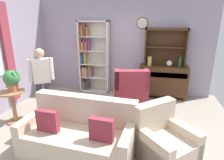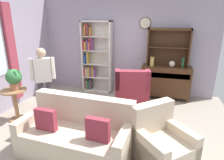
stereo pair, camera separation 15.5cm
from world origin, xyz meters
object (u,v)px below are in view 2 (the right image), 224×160
(person_reading, at_px, (44,78))
(potted_plant_large, at_px, (14,78))
(bookshelf, at_px, (95,58))
(sideboard, at_px, (165,81))
(vase_tall, at_px, (152,62))
(couch_floral, at_px, (77,134))
(sideboard_hutch, at_px, (169,42))
(book_stack, at_px, (102,105))
(wingback_chair, at_px, (131,95))
(armchair_floral, at_px, (161,144))
(vase_round, at_px, (172,64))
(plant_stand, at_px, (15,102))
(coffee_table, at_px, (100,108))
(bottle_wine, at_px, (183,63))

(person_reading, bearing_deg, potted_plant_large, -143.35)
(bookshelf, height_order, sideboard, bookshelf)
(person_reading, bearing_deg, vase_tall, 36.69)
(couch_floral, height_order, potted_plant_large, potted_plant_large)
(sideboard, relative_size, sideboard_hutch, 1.18)
(couch_floral, bearing_deg, book_stack, 80.60)
(bookshelf, bearing_deg, potted_plant_large, -114.57)
(wingback_chair, height_order, person_reading, person_reading)
(vase_tall, height_order, couch_floral, vase_tall)
(armchair_floral, bearing_deg, vase_round, 86.18)
(vase_tall, distance_m, armchair_floral, 2.66)
(vase_round, distance_m, armchair_floral, 2.65)
(sideboard_hutch, relative_size, plant_stand, 1.56)
(vase_round, height_order, wingback_chair, vase_round)
(sideboard, distance_m, potted_plant_large, 3.76)
(sideboard, xyz_separation_m, vase_tall, (-0.39, -0.08, 0.54))
(bookshelf, height_order, book_stack, bookshelf)
(vase_tall, distance_m, vase_round, 0.52)
(vase_round, height_order, person_reading, person_reading)
(couch_floral, bearing_deg, plant_stand, 160.34)
(book_stack, bearing_deg, potted_plant_large, -172.36)
(potted_plant_large, bearing_deg, coffee_table, 9.00)
(wingback_chair, height_order, potted_plant_large, potted_plant_large)
(sideboard_hutch, xyz_separation_m, book_stack, (-1.25, -1.95, -1.11))
(potted_plant_large, xyz_separation_m, coffee_table, (1.79, 0.28, -0.61))
(coffee_table, xyz_separation_m, book_stack, (0.06, -0.04, 0.09))
(vase_tall, height_order, wingback_chair, vase_tall)
(sideboard, relative_size, potted_plant_large, 2.93)
(bookshelf, distance_m, wingback_chair, 1.82)
(bookshelf, relative_size, book_stack, 10.05)
(potted_plant_large, bearing_deg, vase_tall, 36.68)
(armchair_floral, relative_size, potted_plant_large, 2.44)
(bookshelf, relative_size, plant_stand, 2.98)
(plant_stand, bearing_deg, coffee_table, 9.80)
(couch_floral, height_order, wingback_chair, wingback_chair)
(sideboard_hutch, bearing_deg, potted_plant_large, -144.54)
(vase_round, height_order, bottle_wine, bottle_wine)
(vase_tall, relative_size, armchair_floral, 0.23)
(bookshelf, distance_m, person_reading, 1.91)
(bookshelf, distance_m, vase_tall, 1.71)
(sideboard_hutch, relative_size, vase_round, 6.47)
(sideboard_hutch, height_order, vase_tall, sideboard_hutch)
(bookshelf, relative_size, vase_tall, 8.39)
(wingback_chair, bearing_deg, couch_floral, -109.22)
(sideboard_hutch, bearing_deg, armchair_floral, -90.83)
(bottle_wine, bearing_deg, wingback_chair, -142.59)
(coffee_table, bearing_deg, vase_round, 50.51)
(vase_tall, height_order, person_reading, person_reading)
(couch_floral, relative_size, book_stack, 8.86)
(wingback_chair, bearing_deg, bookshelf, 140.89)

